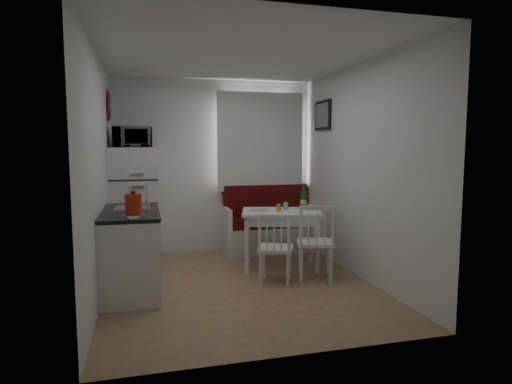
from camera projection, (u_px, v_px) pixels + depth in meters
floor at (240, 285)px, 4.95m from camera, size 3.00×3.50×0.02m
ceiling at (239, 55)px, 4.68m from camera, size 3.00×3.50×0.02m
wall_back at (215, 167)px, 6.50m from camera, size 3.00×0.02×2.60m
wall_front at (291, 187)px, 3.13m from camera, size 3.00×0.02×2.60m
wall_left at (98, 175)px, 4.44m from camera, size 0.02×3.50×2.60m
wall_right at (360, 171)px, 5.20m from camera, size 0.02×3.50×2.60m
window at (260, 145)px, 6.62m from camera, size 1.22×0.06×1.47m
curtain at (261, 142)px, 6.54m from camera, size 1.35×0.02×1.50m
kitchen_counter at (131, 250)px, 4.76m from camera, size 0.62×1.32×1.16m
wall_sign at (109, 106)px, 5.76m from camera, size 0.03×0.40×0.40m
picture_frame at (322, 115)px, 6.17m from camera, size 0.04×0.52×0.42m
bench at (269, 229)px, 6.57m from camera, size 1.41×0.54×1.01m
dining_table at (281, 217)px, 5.64m from camera, size 1.16×0.94×0.76m
chair_left at (278, 240)px, 4.96m from camera, size 0.51×0.51×0.45m
chair_right at (318, 234)px, 5.07m from camera, size 0.53×0.53×0.49m
fridge at (135, 205)px, 5.92m from camera, size 0.64×0.64×1.59m
microwave at (133, 137)px, 5.78m from camera, size 0.51×0.34×0.28m
kettle at (133, 205)px, 4.19m from camera, size 0.20×0.20×0.26m
wine_bottle at (303, 197)px, 5.79m from camera, size 0.08×0.08×0.33m
drinking_glass_orange at (279, 208)px, 5.56m from camera, size 0.06×0.06×0.10m
drinking_glass_blue at (286, 206)px, 5.69m from camera, size 0.06×0.06×0.10m
plate at (259, 211)px, 5.57m from camera, size 0.24×0.24×0.02m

